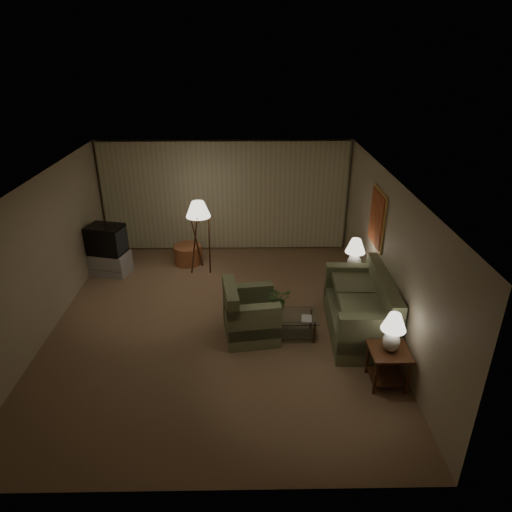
{
  "coord_description": "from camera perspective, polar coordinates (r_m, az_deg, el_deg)",
  "views": [
    {
      "loc": [
        0.58,
        -7.15,
        4.74
      ],
      "look_at": [
        0.7,
        0.6,
        1.09
      ],
      "focal_mm": 32.0,
      "sensor_mm": 36.0,
      "label": 1
    }
  ],
  "objects": [
    {
      "name": "ground",
      "position": [
        8.59,
        -4.68,
        -8.32
      ],
      "size": [
        7.0,
        7.0,
        0.0
      ],
      "primitive_type": "plane",
      "color": "olive",
      "rests_on": "ground"
    },
    {
      "name": "room_shell",
      "position": [
        9.17,
        -4.37,
        6.14
      ],
      "size": [
        6.04,
        7.02,
        2.72
      ],
      "color": "#C2B195",
      "rests_on": "ground"
    },
    {
      "name": "sofa",
      "position": [
        8.29,
        12.72,
        -6.68
      ],
      "size": [
        2.09,
        1.19,
        0.89
      ],
      "rotation": [
        0.0,
        0.0,
        -1.62
      ],
      "color": "#79825B",
      "rests_on": "ground"
    },
    {
      "name": "armchair",
      "position": [
        8.03,
        -0.62,
        -7.47
      ],
      "size": [
        1.19,
        1.16,
        0.8
      ],
      "rotation": [
        0.0,
        0.0,
        1.71
      ],
      "color": "#79825B",
      "rests_on": "ground"
    },
    {
      "name": "side_table_near",
      "position": [
        7.27,
        16.22,
        -12.41
      ],
      "size": [
        0.58,
        0.58,
        0.6
      ],
      "color": "#381A0F",
      "rests_on": "ground"
    },
    {
      "name": "side_table_far",
      "position": [
        9.39,
        11.94,
        -2.86
      ],
      "size": [
        0.51,
        0.43,
        0.6
      ],
      "color": "#381A0F",
      "rests_on": "ground"
    },
    {
      "name": "table_lamp_near",
      "position": [
        6.96,
        16.77,
        -8.76
      ],
      "size": [
        0.37,
        0.37,
        0.63
      ],
      "color": "white",
      "rests_on": "side_table_near"
    },
    {
      "name": "table_lamp_far",
      "position": [
        9.13,
        12.27,
        0.47
      ],
      "size": [
        0.39,
        0.39,
        0.68
      ],
      "color": "white",
      "rests_on": "side_table_far"
    },
    {
      "name": "coffee_table",
      "position": [
        8.09,
        3.82,
        -8.29
      ],
      "size": [
        1.07,
        0.59,
        0.41
      ],
      "color": "silver",
      "rests_on": "ground"
    },
    {
      "name": "tv_cabinet",
      "position": [
        10.72,
        -17.8,
        -0.82
      ],
      "size": [
        1.1,
        0.93,
        0.5
      ],
      "primitive_type": "cube",
      "rotation": [
        0.0,
        0.0,
        -0.24
      ],
      "color": "#ADADB0",
      "rests_on": "ground"
    },
    {
      "name": "crt_tv",
      "position": [
        10.49,
        -18.21,
        1.98
      ],
      "size": [
        0.99,
        0.88,
        0.64
      ],
      "primitive_type": "cube",
      "rotation": [
        0.0,
        0.0,
        -0.24
      ],
      "color": "black",
      "rests_on": "tv_cabinet"
    },
    {
      "name": "floor_lamp",
      "position": [
        10.14,
        -7.07,
        2.55
      ],
      "size": [
        0.53,
        0.53,
        1.64
      ],
      "color": "#381A0F",
      "rests_on": "ground"
    },
    {
      "name": "ottoman",
      "position": [
        10.81,
        -8.49,
        0.22
      ],
      "size": [
        0.69,
        0.69,
        0.43
      ],
      "primitive_type": "cylinder",
      "rotation": [
        0.0,
        0.0,
        -0.06
      ],
      "color": "#B46C3D",
      "rests_on": "ground"
    },
    {
      "name": "vase",
      "position": [
        7.96,
        2.78,
        -6.97
      ],
      "size": [
        0.19,
        0.19,
        0.17
      ],
      "primitive_type": "imported",
      "rotation": [
        0.0,
        0.0,
        0.18
      ],
      "color": "white",
      "rests_on": "coffee_table"
    },
    {
      "name": "flowers",
      "position": [
        7.8,
        2.83,
        -5.02
      ],
      "size": [
        0.5,
        0.47,
        0.46
      ],
      "primitive_type": "imported",
      "rotation": [
        0.0,
        0.0,
        0.32
      ],
      "color": "#486C30",
      "rests_on": "vase"
    },
    {
      "name": "book",
      "position": [
        7.95,
        5.72,
        -7.76
      ],
      "size": [
        0.2,
        0.26,
        0.02
      ],
      "primitive_type": "imported",
      "rotation": [
        0.0,
        0.0,
        -0.12
      ],
      "color": "olive",
      "rests_on": "coffee_table"
    }
  ]
}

